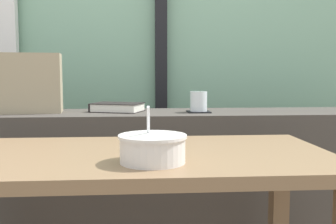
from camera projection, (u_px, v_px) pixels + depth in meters
window_divider_post at (161, 14)px, 2.35m from camera, size 0.07×0.05×2.60m
dark_console_ledge at (144, 197)px, 1.83m from camera, size 2.80×0.37×0.78m
breakfast_table at (135, 193)px, 1.19m from camera, size 1.16×0.59×0.72m
coaster_square at (199, 112)px, 1.78m from camera, size 0.10×0.10×0.00m
juice_glass at (199, 102)px, 1.78m from camera, size 0.08×0.08×0.09m
closed_book at (117, 107)px, 1.82m from camera, size 0.26×0.22×0.04m
throw_pillow at (24, 83)px, 1.74m from camera, size 0.33×0.17×0.26m
soup_bowl at (153, 149)px, 1.05m from camera, size 0.18×0.18×0.15m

